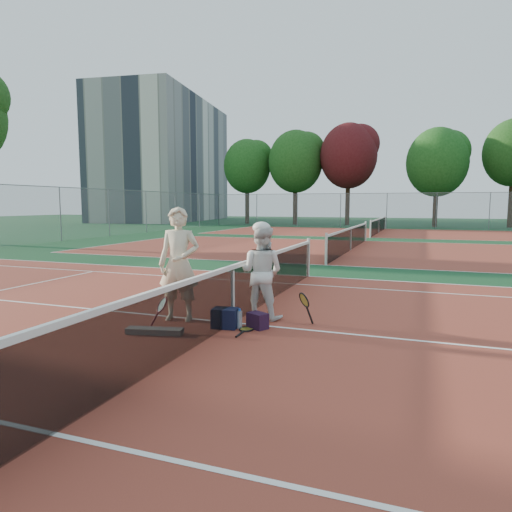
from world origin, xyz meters
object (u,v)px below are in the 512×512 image
Objects in this scene: player_b at (261,272)px; net_main at (233,294)px; water_bottle at (240,320)px; player_a at (179,264)px; sports_bag_navy at (225,318)px; apartment_block at (165,161)px; racket_black_held at (304,309)px; sports_bag_purple at (258,321)px; racket_red at (162,313)px; racket_spare at (246,329)px.

net_main is at bearing 58.75° from player_b.
net_main is at bearing 129.88° from water_bottle.
water_bottle is at bearing 86.43° from player_b.
player_a is 1.29m from sports_bag_navy.
apartment_block is 53.07m from racket_black_held.
racket_black_held is 1.35m from sports_bag_navy.
player_b reaches higher than sports_bag_purple.
apartment_block is at bearing 67.67° from racket_red.
water_bottle is (0.25, -0.29, -0.36)m from net_main.
water_bottle is (-0.10, -0.79, -0.69)m from player_b.
racket_red reaches higher than sports_bag_navy.
player_a is 1.47m from player_b.
net_main is 18.30× the size of racket_spare.
racket_red is at bearing 106.59° from racket_spare.
player_b is 1.04m from racket_black_held.
apartment_block reaches higher than racket_spare.
player_a reaches higher than sports_bag_purple.
apartment_block is 52.81m from racket_red.
racket_black_held is (0.85, -0.22, -0.56)m from player_b.
player_b is 3.18× the size of racket_red.
player_a is 3.57× the size of racket_black_held.
sports_bag_purple is at bearing -31.74° from racket_red.
sports_bag_purple is at bearing 15.90° from sports_bag_navy.
player_b is 1.89m from racket_red.
racket_red is (0.03, -0.63, -0.74)m from player_a.
sports_bag_purple is 1.09× the size of water_bottle.
player_b reaches higher than sports_bag_navy.
player_b reaches higher than racket_spare.
racket_red is (-0.94, -0.76, -0.24)m from net_main.
racket_black_held is (29.20, -43.72, -7.22)m from apartment_block.
water_bottle is at bearing -57.47° from apartment_block.
net_main is at bearing 47.37° from racket_spare.
net_main is 1.25m from racket_black_held.
sports_bag_navy is at bearing -57.72° from apartment_block.
net_main is 1.24m from racket_red.
racket_black_held is 1.88× the size of water_bottle.
player_a is at bearing 168.70° from sports_bag_navy.
racket_spare is at bearing -1.14° from sports_bag_navy.
player_a is 6.17× the size of sports_bag_purple.
player_a is 1.19× the size of player_b.
racket_red is at bearing -99.34° from player_a.
apartment_block reaches higher than player_a.
net_main is 0.71m from racket_spare.
racket_black_held is (2.14, 1.04, 0.02)m from racket_red.
net_main reaches higher than racket_red.
player_b is at bearing 54.87° from net_main.
sports_bag_navy is 1.29× the size of sports_bag_purple.
player_b is 1.13m from sports_bag_navy.
racket_black_held reaches higher than racket_red.
apartment_block is 67.57× the size of sports_bag_purple.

